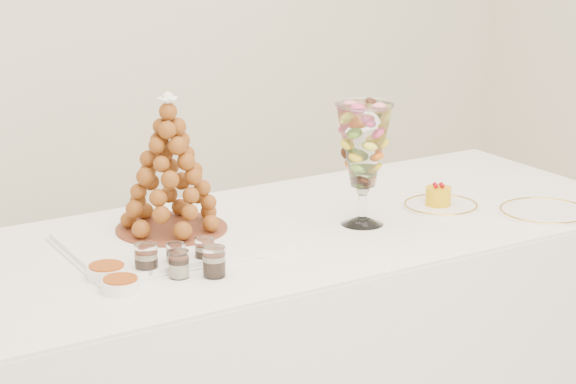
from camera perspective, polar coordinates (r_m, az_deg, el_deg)
buffet_table at (r=3.26m, az=-0.32°, el=-8.75°), size 2.15×0.86×0.82m
lace_tray at (r=3.00m, az=-5.88°, el=-2.51°), size 0.56×0.43×0.02m
macaron_vase at (r=3.11m, az=3.86°, el=2.29°), size 0.16×0.16×0.34m
cake_plate at (r=3.34m, az=7.77°, el=-0.71°), size 0.22×0.22×0.01m
spare_plate at (r=3.33m, az=12.91°, el=-1.00°), size 0.27×0.27×0.01m
verrine_a at (r=2.79m, az=-7.22°, el=-3.41°), size 0.07×0.07×0.08m
verrine_b at (r=2.82m, az=-5.72°, el=-3.24°), size 0.05×0.05×0.06m
verrine_c at (r=2.85m, az=-4.25°, el=-3.01°), size 0.06×0.06×0.07m
verrine_d at (r=2.76m, az=-5.57°, el=-3.66°), size 0.06×0.06×0.07m
verrine_e at (r=2.76m, az=-3.77°, el=-3.55°), size 0.07×0.07×0.08m
ramekin_back at (r=2.78m, az=-9.19°, el=-4.04°), size 0.10×0.10×0.03m
ramekin_front at (r=2.70m, az=-8.50°, el=-4.71°), size 0.09×0.09×0.03m
croquembouche at (r=3.02m, az=-6.03°, el=1.42°), size 0.32×0.32×0.38m
mousse_cake at (r=3.33m, az=7.64°, el=-0.18°), size 0.08×0.08×0.07m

